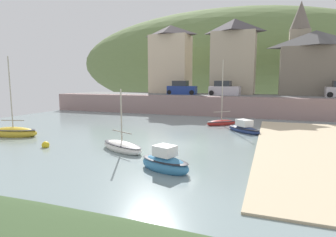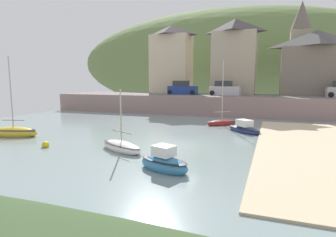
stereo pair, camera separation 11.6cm
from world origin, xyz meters
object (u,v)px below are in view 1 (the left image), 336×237
(fishing_boat_green, at_px, (13,132))
(rowboat_small_beached, at_px, (165,163))
(waterfront_building_left, at_px, (171,59))
(parked_car_by_wall, at_px, (224,89))
(waterfront_building_right, at_px, (314,63))
(sailboat_far_left, at_px, (244,128))
(waterfront_building_centre, at_px, (234,56))
(sailboat_tall_mast, at_px, (122,147))
(church_with_spire, at_px, (299,47))
(dinghy_open_wooden, at_px, (222,122))
(parked_car_near_slipway, at_px, (182,89))
(mooring_buoy, at_px, (46,145))

(fishing_boat_green, height_order, rowboat_small_beached, fishing_boat_green)
(waterfront_building_left, distance_m, parked_car_by_wall, 11.35)
(rowboat_small_beached, bearing_deg, waterfront_building_right, 91.39)
(rowboat_small_beached, xyz_separation_m, sailboat_far_left, (2.71, 12.17, -0.07))
(waterfront_building_centre, bearing_deg, parked_car_by_wall, -97.27)
(rowboat_small_beached, height_order, sailboat_tall_mast, sailboat_tall_mast)
(waterfront_building_right, relative_size, sailboat_tall_mast, 2.20)
(church_with_spire, bearing_deg, fishing_boat_green, -126.27)
(waterfront_building_centre, xyz_separation_m, sailboat_tall_mast, (-3.24, -28.02, -7.69))
(fishing_boat_green, height_order, sailboat_tall_mast, fishing_boat_green)
(waterfront_building_right, bearing_deg, dinghy_open_wooden, -122.40)
(dinghy_open_wooden, height_order, sailboat_far_left, dinghy_open_wooden)
(church_with_spire, relative_size, parked_car_by_wall, 3.22)
(waterfront_building_right, bearing_deg, church_with_spire, 113.19)
(waterfront_building_left, height_order, parked_car_near_slipway, waterfront_building_left)
(waterfront_building_left, xyz_separation_m, rowboat_small_beached, (10.61, -30.73, -7.44))
(waterfront_building_centre, xyz_separation_m, parked_car_near_slipway, (-6.65, -4.50, -4.75))
(parked_car_by_wall, bearing_deg, waterfront_building_right, 25.96)
(sailboat_tall_mast, bearing_deg, church_with_spire, 94.54)
(waterfront_building_centre, height_order, parked_car_near_slipway, waterfront_building_centre)
(parked_car_by_wall, bearing_deg, church_with_spire, 45.77)
(fishing_boat_green, xyz_separation_m, dinghy_open_wooden, (14.57, 11.43, -0.05))
(church_with_spire, distance_m, dinghy_open_wooden, 22.97)
(rowboat_small_beached, bearing_deg, parked_car_near_slipway, 125.17)
(fishing_boat_green, xyz_separation_m, rowboat_small_beached, (14.31, -3.83, 0.04))
(sailboat_tall_mast, bearing_deg, mooring_buoy, -144.55)
(church_with_spire, xyz_separation_m, sailboat_far_left, (-5.66, -22.56, -9.11))
(sailboat_far_left, distance_m, parked_car_near_slipway, 17.52)
(fishing_boat_green, bearing_deg, church_with_spire, 39.11)
(waterfront_building_left, relative_size, sailboat_tall_mast, 2.61)
(waterfront_building_right, height_order, mooring_buoy, waterfront_building_right)
(waterfront_building_centre, relative_size, sailboat_tall_mast, 2.68)
(waterfront_building_right, xyz_separation_m, church_with_spire, (-1.71, 4.00, 2.60))
(waterfront_building_centre, xyz_separation_m, parked_car_by_wall, (-0.57, -4.50, -4.75))
(fishing_boat_green, height_order, dinghy_open_wooden, dinghy_open_wooden)
(fishing_boat_green, bearing_deg, mooring_buoy, -36.23)
(fishing_boat_green, xyz_separation_m, parked_car_by_wall, (13.05, 22.40, 2.88))
(waterfront_building_left, xyz_separation_m, parked_car_by_wall, (9.36, -4.50, -4.60))
(waterfront_building_right, bearing_deg, waterfront_building_left, 180.00)
(waterfront_building_centre, xyz_separation_m, church_with_spire, (9.04, 4.00, 1.45))
(waterfront_building_centre, height_order, rowboat_small_beached, waterfront_building_centre)
(fishing_boat_green, bearing_deg, dinghy_open_wooden, 23.49)
(sailboat_far_left, height_order, parked_car_near_slipway, parked_car_near_slipway)
(waterfront_building_left, distance_m, sailboat_tall_mast, 29.78)
(parked_car_near_slipway, bearing_deg, waterfront_building_left, 124.34)
(church_with_spire, height_order, sailboat_tall_mast, church_with_spire)
(parked_car_near_slipway, distance_m, parked_car_by_wall, 6.08)
(rowboat_small_beached, height_order, parked_car_near_slipway, parked_car_near_slipway)
(sailboat_tall_mast, relative_size, mooring_buoy, 8.23)
(rowboat_small_beached, bearing_deg, waterfront_building_left, 128.60)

